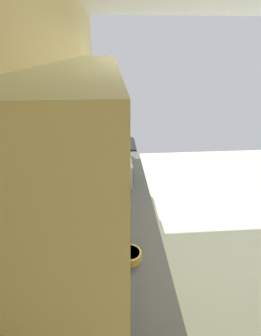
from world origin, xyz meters
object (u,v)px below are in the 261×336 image
Objects in this scene: microwave at (116,170)px; bowl at (131,255)px; oven_range at (116,169)px; kettle at (122,158)px.

bowl is at bearing -175.74° from microwave.
oven_range is 6.81× the size of bowl.
microwave is 2.92× the size of bowl.
kettle is (1.60, 0.00, 0.04)m from bowl.
oven_range is at bearing -0.66° from microwave.
oven_range is at bearing 6.16° from kettle.
oven_range is 6.15× the size of kettle.
oven_range reaches higher than kettle.
kettle reaches higher than bowl.
microwave is 2.64× the size of kettle.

